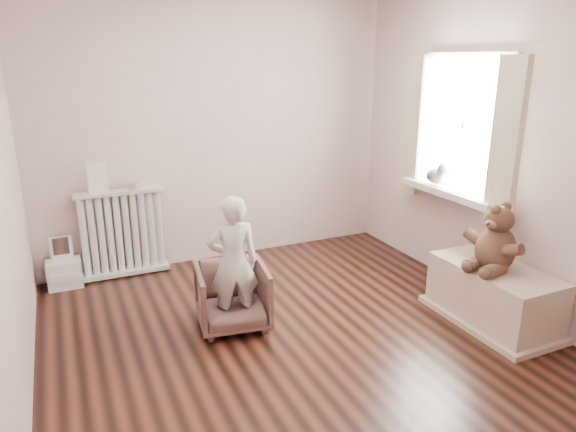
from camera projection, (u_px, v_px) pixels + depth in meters
name	position (u px, v px, depth m)	size (l,w,h in m)	color
floor	(295.00, 335.00, 3.90)	(3.60, 3.60, 0.01)	black
back_wall	(218.00, 133.00, 5.08)	(3.60, 0.02, 2.60)	beige
front_wall	(496.00, 255.00, 1.95)	(3.60, 0.02, 2.60)	beige
right_wall	(492.00, 148.00, 4.23)	(0.02, 3.60, 2.60)	beige
window	(465.00, 126.00, 4.43)	(0.03, 0.90, 1.10)	white
window_sill	(450.00, 192.00, 4.57)	(0.22, 1.10, 0.06)	silver
curtain_left	(506.00, 144.00, 3.91)	(0.06, 0.26, 1.30)	beige
curtain_right	(413.00, 126.00, 4.90)	(0.06, 0.26, 1.30)	beige
radiator	(123.00, 237.00, 4.85)	(0.80, 0.15, 0.85)	silver
paper_doll	(97.00, 177.00, 4.61)	(0.17, 0.02, 0.28)	beige
tin_a	(135.00, 186.00, 4.76)	(0.10, 0.10, 0.06)	#A59E8C
toy_vanity	(63.00, 259.00, 4.64)	(0.30, 0.21, 0.47)	silver
armchair	(232.00, 296.00, 3.97)	(0.53, 0.55, 0.50)	brown
child	(233.00, 263.00, 3.84)	(0.38, 0.25, 1.05)	beige
toy_bench	(493.00, 298.00, 4.05)	(0.52, 0.98, 0.46)	#C6B095
teddy_bear	(496.00, 244.00, 3.88)	(0.42, 0.33, 0.52)	#3C2417
plush_cat	(436.00, 174.00, 4.69)	(0.15, 0.25, 0.21)	slate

